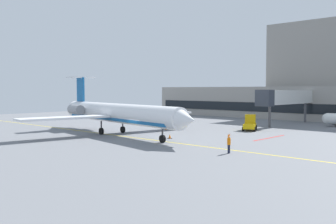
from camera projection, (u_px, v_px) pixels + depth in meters
name	position (u px, v px, depth m)	size (l,w,h in m)	color
ground	(138.00, 139.00, 47.66)	(120.00, 120.00, 0.11)	slate
terminal_building	(313.00, 85.00, 81.26)	(68.06, 16.19, 20.54)	gray
jet_bridge_east	(286.00, 98.00, 66.12)	(2.40, 18.17, 6.15)	silver
regional_jet	(115.00, 113.00, 52.74)	(32.43, 26.40, 8.21)	white
pushback_tractor	(250.00, 123.00, 57.90)	(3.22, 4.11, 2.37)	#E5B20C
marshaller	(229.00, 143.00, 36.92)	(0.34, 0.83, 1.90)	#191E33
safety_cone_alpha	(166.00, 128.00, 58.34)	(0.47, 0.47, 0.55)	orange
safety_cone_bravo	(170.00, 137.00, 48.16)	(0.47, 0.47, 0.55)	orange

